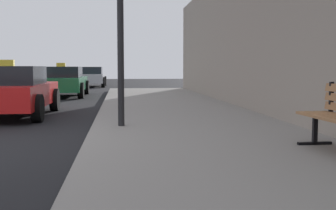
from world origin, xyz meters
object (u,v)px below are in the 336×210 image
car_red (9,91)px  car_silver (90,77)px  car_green (62,81)px  car_white (86,75)px

car_red → car_silver: car_red is taller
car_green → car_white: size_ratio=1.09×
car_green → car_silver: size_ratio=1.07×
car_red → car_green: same height
car_red → car_white: bearing=90.2°
car_red → car_silver: size_ratio=0.99×
car_red → car_green: (0.31, 7.60, 0.00)m
car_red → car_white: (-0.08, 25.33, -0.00)m
car_white → car_green: bearing=-88.7°
car_green → car_white: bearing=91.3°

